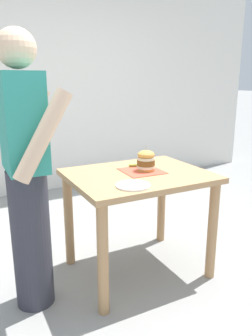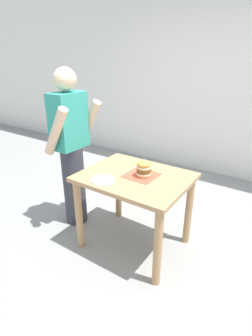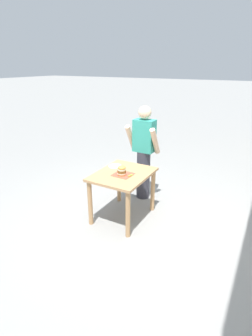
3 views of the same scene
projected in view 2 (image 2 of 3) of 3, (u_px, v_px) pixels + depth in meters
name	position (u px, v px, depth m)	size (l,w,h in m)	color
ground_plane	(134.00, 243.00, 2.71)	(80.00, 80.00, 0.00)	gray
patio_table	(135.00, 189.00, 2.46)	(0.78, 0.98, 0.77)	tan
serving_paper	(141.00, 175.00, 2.40)	(0.28, 0.28, 0.00)	#D64C38
sandwich	(144.00, 168.00, 2.35)	(0.13, 0.13, 0.19)	gold
pickle_spear	(149.00, 169.00, 2.49)	(0.02, 0.02, 0.08)	#8EA83D
side_plate_with_forks	(103.00, 180.00, 2.30)	(0.22, 0.22, 0.02)	white
diner_across_table	(71.00, 149.00, 2.74)	(0.55, 0.35, 1.69)	#33333D
building_wall	(122.00, 0.00, 4.39)	(0.30, 10.00, 5.28)	silver
parked_car_near_curb	(78.00, 79.00, 12.55)	(4.24, 1.91, 1.60)	silver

